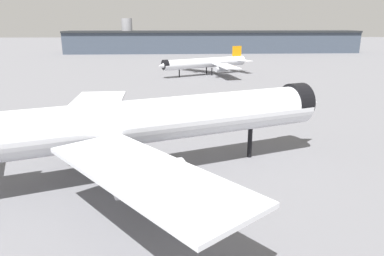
{
  "coord_description": "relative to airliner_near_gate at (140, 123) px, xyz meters",
  "views": [
    {
      "loc": [
        4.57,
        -45.88,
        20.63
      ],
      "look_at": [
        6.2,
        3.48,
        5.94
      ],
      "focal_mm": 33.66,
      "sensor_mm": 36.0,
      "label": 1
    }
  ],
  "objects": [
    {
      "name": "ground",
      "position": [
        0.84,
        -0.69,
        -7.59
      ],
      "size": [
        900.0,
        900.0,
        0.0
      ],
      "primitive_type": "plane",
      "color": "slate"
    },
    {
      "name": "airliner_near_gate",
      "position": [
        0.0,
        0.0,
        0.0
      ],
      "size": [
        58.43,
        52.15,
        17.23
      ],
      "rotation": [
        0.0,
        0.0,
        0.38
      ],
      "color": "silver",
      "rests_on": "ground"
    },
    {
      "name": "airliner_far_taxiway",
      "position": [
        15.71,
        96.97,
        -2.83
      ],
      "size": [
        38.2,
        34.36,
        10.82
      ],
      "rotation": [
        0.0,
        0.0,
        3.65
      ],
      "color": "silver",
      "rests_on": "ground"
    },
    {
      "name": "terminal_building",
      "position": [
        26.65,
        202.76,
        -0.17
      ],
      "size": [
        196.33,
        25.54,
        22.51
      ],
      "rotation": [
        0.0,
        0.0,
        0.02
      ],
      "color": "#3D4756",
      "rests_on": "ground"
    },
    {
      "name": "baggage_tug_wing",
      "position": [
        -8.66,
        35.1,
        -6.62
      ],
      "size": [
        2.95,
        3.58,
        1.85
      ],
      "rotation": [
        0.0,
        0.0,
        1.13
      ],
      "color": "black",
      "rests_on": "ground"
    }
  ]
}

